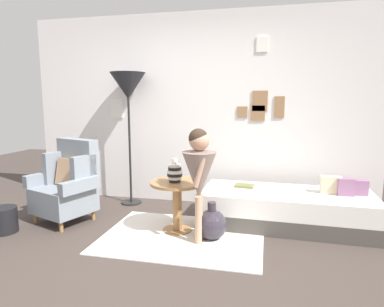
# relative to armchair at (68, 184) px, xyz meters

# --- Properties ---
(ground_plane) EXTENTS (12.00, 12.00, 0.00)m
(ground_plane) POSITION_rel_armchair_xyz_m (1.35, -0.85, -0.44)
(ground_plane) COLOR #423833
(gallery_wall) EXTENTS (4.80, 0.12, 2.60)m
(gallery_wall) POSITION_rel_armchair_xyz_m (1.35, 1.10, 0.86)
(gallery_wall) COLOR silver
(gallery_wall) RESTS_ON ground
(rug) EXTENTS (1.67, 1.24, 0.01)m
(rug) POSITION_rel_armchair_xyz_m (1.47, -0.20, -0.43)
(rug) COLOR silver
(rug) RESTS_ON ground
(armchair) EXTENTS (0.88, 0.77, 0.97)m
(armchair) POSITION_rel_armchair_xyz_m (0.00, 0.00, 0.00)
(armchair) COLOR #9E7042
(armchair) RESTS_ON ground
(daybed) EXTENTS (1.93, 0.87, 0.40)m
(daybed) POSITION_rel_armchair_xyz_m (2.54, 0.38, -0.24)
(daybed) COLOR #4C4742
(daybed) RESTS_ON ground
(pillow_head) EXTENTS (0.16, 0.12, 0.17)m
(pillow_head) POSITION_rel_armchair_xyz_m (3.32, 0.44, 0.04)
(pillow_head) COLOR gray
(pillow_head) RESTS_ON daybed
(pillow_mid) EXTENTS (0.18, 0.13, 0.19)m
(pillow_mid) POSITION_rel_armchair_xyz_m (3.16, 0.38, 0.06)
(pillow_mid) COLOR gray
(pillow_mid) RESTS_ON daybed
(pillow_back) EXTENTS (0.22, 0.13, 0.19)m
(pillow_back) POSITION_rel_armchair_xyz_m (3.02, 0.43, 0.06)
(pillow_back) COLOR beige
(pillow_back) RESTS_ON daybed
(side_table) EXTENTS (0.59, 0.59, 0.56)m
(side_table) POSITION_rel_armchair_xyz_m (1.37, -0.05, -0.04)
(side_table) COLOR #9E7042
(side_table) RESTS_ON ground
(vase_striped) EXTENTS (0.16, 0.16, 0.26)m
(vase_striped) POSITION_rel_armchair_xyz_m (1.35, -0.08, 0.23)
(vase_striped) COLOR black
(vase_striped) RESTS_ON side_table
(floor_lamp) EXTENTS (0.47, 0.47, 1.80)m
(floor_lamp) POSITION_rel_armchair_xyz_m (0.46, 0.79, 1.14)
(floor_lamp) COLOR black
(floor_lamp) RESTS_ON ground
(person_child) EXTENTS (0.34, 0.34, 1.16)m
(person_child) POSITION_rel_armchair_xyz_m (1.66, -0.30, 0.31)
(person_child) COLOR tan
(person_child) RESTS_ON ground
(book_on_daybed) EXTENTS (0.23, 0.18, 0.03)m
(book_on_daybed) POSITION_rel_armchair_xyz_m (2.06, 0.50, -0.02)
(book_on_daybed) COLOR olive
(book_on_daybed) RESTS_ON daybed
(demijohn_near) EXTENTS (0.31, 0.31, 0.40)m
(demijohn_near) POSITION_rel_armchair_xyz_m (1.77, -0.19, -0.28)
(demijohn_near) COLOR #332D38
(demijohn_near) RESTS_ON ground
(magazine_basket) EXTENTS (0.28, 0.28, 0.28)m
(magazine_basket) POSITION_rel_armchair_xyz_m (-0.47, -0.51, -0.30)
(magazine_basket) COLOR black
(magazine_basket) RESTS_ON ground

